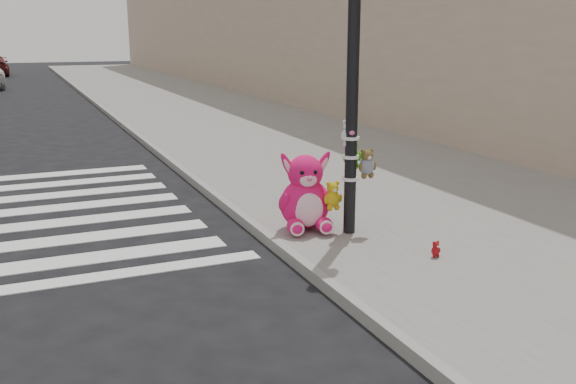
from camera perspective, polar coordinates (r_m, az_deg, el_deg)
name	(u,v)px	position (r m, az deg, el deg)	size (l,w,h in m)	color
ground	(201,330)	(6.40, -7.74, -12.04)	(120.00, 120.00, 0.00)	black
sidewalk_near	(280,138)	(17.07, -0.67, 4.85)	(7.00, 80.00, 0.14)	slate
curb_edge	(151,147)	(16.09, -12.12, 3.97)	(0.12, 80.00, 0.15)	gray
signal_pole	(352,114)	(8.50, 5.69, 6.88)	(0.70, 0.50, 4.00)	black
pink_bunny	(306,197)	(8.80, 1.57, -0.49)	(0.82, 0.92, 1.11)	#EC1365
red_teddy	(436,249)	(8.00, 12.98, -4.97)	(0.14, 0.10, 0.20)	#A31015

